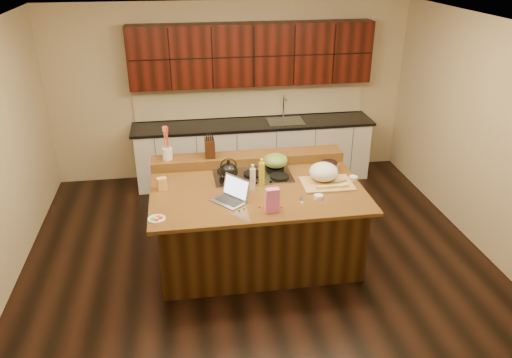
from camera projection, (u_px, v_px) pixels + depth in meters
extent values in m
cube|color=black|center=(257.00, 255.00, 6.07)|extent=(5.50, 5.00, 0.01)
cube|color=silver|center=(257.00, 25.00, 4.91)|extent=(5.50, 5.00, 0.01)
cube|color=tan|center=(231.00, 92.00, 7.73)|extent=(5.50, 0.01, 2.70)
cube|color=tan|center=(317.00, 296.00, 3.26)|extent=(5.50, 0.01, 2.70)
cube|color=tan|center=(487.00, 138.00, 5.88)|extent=(0.01, 5.00, 2.70)
cube|color=black|center=(257.00, 224.00, 5.88)|extent=(2.22, 1.42, 0.88)
cube|color=black|center=(257.00, 189.00, 5.68)|extent=(2.40, 1.60, 0.04)
cube|color=black|center=(248.00, 159.00, 6.27)|extent=(2.40, 0.30, 0.12)
cube|color=gray|center=(253.00, 176.00, 5.94)|extent=(0.92, 0.52, 0.02)
cylinder|color=black|center=(227.00, 171.00, 6.01)|extent=(0.22, 0.22, 0.03)
cylinder|color=black|center=(275.00, 168.00, 6.09)|extent=(0.22, 0.22, 0.03)
cylinder|color=black|center=(229.00, 180.00, 5.77)|extent=(0.22, 0.22, 0.03)
cylinder|color=black|center=(280.00, 177.00, 5.86)|extent=(0.22, 0.22, 0.03)
cylinder|color=black|center=(253.00, 174.00, 5.93)|extent=(0.22, 0.22, 0.03)
cube|color=silver|center=(254.00, 152.00, 7.86)|extent=(3.60, 0.62, 0.90)
cube|color=black|center=(254.00, 124.00, 7.65)|extent=(3.70, 0.66, 0.04)
cube|color=gray|center=(286.00, 121.00, 7.72)|extent=(0.55, 0.42, 0.01)
cylinder|color=gray|center=(283.00, 107.00, 7.80)|extent=(0.02, 0.02, 0.36)
cube|color=black|center=(252.00, 54.00, 7.35)|extent=(3.60, 0.34, 0.90)
cube|color=tan|center=(251.00, 101.00, 7.81)|extent=(3.60, 0.03, 0.50)
ellipsoid|color=black|center=(229.00, 171.00, 5.72)|extent=(0.27, 0.27, 0.20)
ellipsoid|color=olive|center=(275.00, 161.00, 6.05)|extent=(0.30, 0.30, 0.17)
cube|color=#B7B7BC|center=(229.00, 201.00, 5.35)|extent=(0.41, 0.43, 0.02)
cube|color=black|center=(229.00, 200.00, 5.34)|extent=(0.30, 0.32, 0.00)
cube|color=#B7B7BC|center=(236.00, 187.00, 5.38)|extent=(0.28, 0.32, 0.23)
cube|color=silver|center=(236.00, 187.00, 5.37)|extent=(0.25, 0.28, 0.19)
cylinder|color=gold|center=(262.00, 174.00, 5.68)|extent=(0.09, 0.09, 0.27)
cylinder|color=silver|center=(253.00, 179.00, 5.58)|extent=(0.08, 0.08, 0.25)
cube|color=tan|center=(327.00, 184.00, 5.72)|extent=(0.59, 0.43, 0.03)
ellipsoid|color=white|center=(324.00, 172.00, 5.75)|extent=(0.34, 0.34, 0.21)
cube|color=#EDD872|center=(321.00, 187.00, 5.57)|extent=(0.13, 0.03, 0.03)
cube|color=#EDD872|center=(332.00, 187.00, 5.59)|extent=(0.13, 0.03, 0.03)
cube|color=#EDD872|center=(343.00, 186.00, 5.61)|extent=(0.13, 0.03, 0.03)
cylinder|color=gray|center=(338.00, 182.00, 5.71)|extent=(0.22, 0.09, 0.01)
cylinder|color=white|center=(318.00, 197.00, 5.41)|extent=(0.13, 0.13, 0.04)
cylinder|color=white|center=(353.00, 178.00, 5.84)|extent=(0.13, 0.13, 0.04)
cylinder|color=white|center=(318.00, 177.00, 5.86)|extent=(0.11, 0.11, 0.04)
cylinder|color=#996B3F|center=(329.00, 167.00, 6.07)|extent=(0.25, 0.25, 0.09)
cone|color=silver|center=(302.00, 197.00, 5.38)|extent=(0.09, 0.09, 0.07)
cube|color=pink|center=(272.00, 200.00, 5.10)|extent=(0.14, 0.08, 0.26)
cylinder|color=white|center=(157.00, 219.00, 5.01)|extent=(0.22, 0.22, 0.01)
cube|color=#EAA752|center=(162.00, 184.00, 5.59)|extent=(0.12, 0.10, 0.15)
cylinder|color=white|center=(167.00, 154.00, 6.08)|extent=(0.14, 0.14, 0.14)
cube|color=black|center=(210.00, 148.00, 6.13)|extent=(0.12, 0.19, 0.23)
ellipsoid|color=red|center=(269.00, 204.00, 5.29)|extent=(0.02, 0.02, 0.02)
ellipsoid|color=#198C26|center=(239.00, 205.00, 5.27)|extent=(0.02, 0.02, 0.02)
ellipsoid|color=red|center=(260.00, 207.00, 5.23)|extent=(0.02, 0.02, 0.02)
ellipsoid|color=#198C26|center=(276.00, 206.00, 5.26)|extent=(0.02, 0.02, 0.02)
ellipsoid|color=red|center=(282.00, 207.00, 5.23)|extent=(0.02, 0.02, 0.02)
ellipsoid|color=#198C26|center=(239.00, 210.00, 5.17)|extent=(0.02, 0.02, 0.02)
ellipsoid|color=red|center=(278.00, 211.00, 5.16)|extent=(0.02, 0.02, 0.02)
ellipsoid|color=#198C26|center=(244.00, 209.00, 5.20)|extent=(0.02, 0.02, 0.02)
ellipsoid|color=red|center=(269.00, 207.00, 5.22)|extent=(0.02, 0.02, 0.02)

